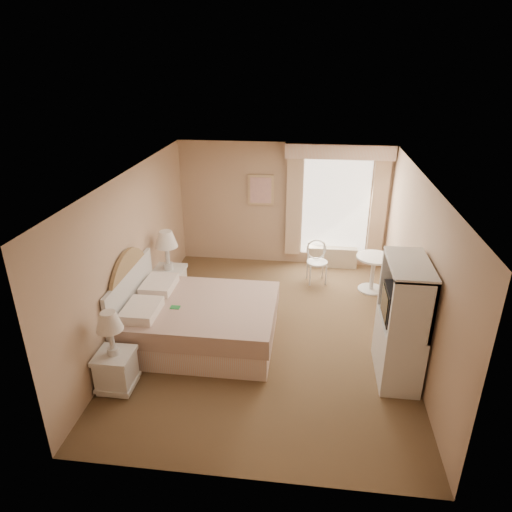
# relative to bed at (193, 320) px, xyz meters

# --- Properties ---
(room) EXTENTS (4.21, 5.51, 2.51)m
(room) POSITION_rel_bed_xyz_m (1.11, 0.37, 0.88)
(room) COLOR brown
(room) RESTS_ON ground
(window) EXTENTS (2.05, 0.22, 2.51)m
(window) POSITION_rel_bed_xyz_m (2.16, 3.03, 0.97)
(window) COLOR white
(window) RESTS_ON room
(framed_art) EXTENTS (0.52, 0.04, 0.62)m
(framed_art) POSITION_rel_bed_xyz_m (0.66, 3.09, 1.18)
(framed_art) COLOR tan
(framed_art) RESTS_ON room
(bed) EXTENTS (2.23, 1.75, 1.55)m
(bed) POSITION_rel_bed_xyz_m (0.00, 0.00, 0.00)
(bed) COLOR #E0AD92
(bed) RESTS_ON room
(nightstand_near) EXTENTS (0.47, 0.47, 1.13)m
(nightstand_near) POSITION_rel_bed_xyz_m (-0.73, -1.18, 0.06)
(nightstand_near) COLOR silver
(nightstand_near) RESTS_ON room
(nightstand_far) EXTENTS (0.54, 0.54, 1.30)m
(nightstand_far) POSITION_rel_bed_xyz_m (-0.73, 1.18, 0.12)
(nightstand_far) COLOR silver
(nightstand_far) RESTS_ON room
(round_table) EXTENTS (0.65, 0.65, 0.68)m
(round_table) POSITION_rel_bed_xyz_m (2.86, 2.03, 0.08)
(round_table) COLOR silver
(round_table) RESTS_ON room
(cafe_chair) EXTENTS (0.46, 0.46, 0.82)m
(cafe_chair) POSITION_rel_bed_xyz_m (1.83, 2.29, 0.10)
(cafe_chair) COLOR silver
(cafe_chair) RESTS_ON room
(armoire) EXTENTS (0.51, 1.01, 1.69)m
(armoire) POSITION_rel_bed_xyz_m (2.93, -0.44, 0.33)
(armoire) COLOR silver
(armoire) RESTS_ON room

